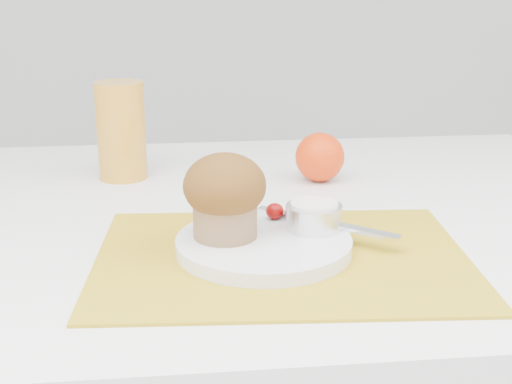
{
  "coord_description": "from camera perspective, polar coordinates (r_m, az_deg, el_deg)",
  "views": [
    {
      "loc": [
        -0.05,
        -0.86,
        1.07
      ],
      "look_at": [
        0.04,
        -0.03,
        0.8
      ],
      "focal_mm": 50.0,
      "sensor_mm": 36.0,
      "label": 1
    }
  ],
  "objects": [
    {
      "name": "juice_glass",
      "position": [
        1.12,
        -10.74,
        4.83
      ],
      "size": [
        0.09,
        0.09,
        0.15
      ],
      "primitive_type": "cylinder",
      "rotation": [
        0.0,
        0.0,
        -0.17
      ],
      "color": "gold",
      "rests_on": "table"
    },
    {
      "name": "cream",
      "position": [
        0.84,
        4.68,
        -1.05
      ],
      "size": [
        0.06,
        0.06,
        0.01
      ],
      "primitive_type": "cylinder",
      "rotation": [
        0.0,
        0.0,
        0.07
      ],
      "color": "white",
      "rests_on": "ramekin"
    },
    {
      "name": "placemat",
      "position": [
        0.81,
        2.1,
        -5.26
      ],
      "size": [
        0.44,
        0.34,
        0.0
      ],
      "primitive_type": "cube",
      "rotation": [
        0.0,
        0.0,
        -0.07
      ],
      "color": "gold",
      "rests_on": "table"
    },
    {
      "name": "orange",
      "position": [
        1.1,
        5.13,
        2.8
      ],
      "size": [
        0.08,
        0.08,
        0.08
      ],
      "primitive_type": "sphere",
      "color": "#F03B08",
      "rests_on": "table"
    },
    {
      "name": "raspberry_near",
      "position": [
        0.87,
        1.51,
        -1.54
      ],
      "size": [
        0.02,
        0.02,
        0.02
      ],
      "primitive_type": "ellipsoid",
      "color": "#560302",
      "rests_on": "plate"
    },
    {
      "name": "raspberry_far",
      "position": [
        0.87,
        2.91,
        -1.82
      ],
      "size": [
        0.02,
        0.02,
        0.02
      ],
      "primitive_type": "ellipsoid",
      "color": "#500215",
      "rests_on": "plate"
    },
    {
      "name": "muffin",
      "position": [
        0.81,
        -2.51,
        -0.16
      ],
      "size": [
        0.09,
        0.09,
        0.1
      ],
      "color": "olive",
      "rests_on": "plate"
    },
    {
      "name": "butter_knife",
      "position": [
        0.86,
        5.57,
        -2.48
      ],
      "size": [
        0.16,
        0.13,
        0.0
      ],
      "primitive_type": "cube",
      "rotation": [
        0.0,
        0.0,
        -0.7
      ],
      "color": "silver",
      "rests_on": "plate"
    },
    {
      "name": "ramekin",
      "position": [
        0.84,
        4.65,
        -2.0
      ],
      "size": [
        0.08,
        0.08,
        0.03
      ],
      "primitive_type": "cylinder",
      "rotation": [
        0.0,
        0.0,
        0.16
      ],
      "color": "silver",
      "rests_on": "plate"
    },
    {
      "name": "plate",
      "position": [
        0.82,
        0.62,
        -4.23
      ],
      "size": [
        0.21,
        0.21,
        0.02
      ],
      "primitive_type": "cylinder",
      "rotation": [
        0.0,
        0.0,
        -0.01
      ],
      "color": "white",
      "rests_on": "placemat"
    }
  ]
}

